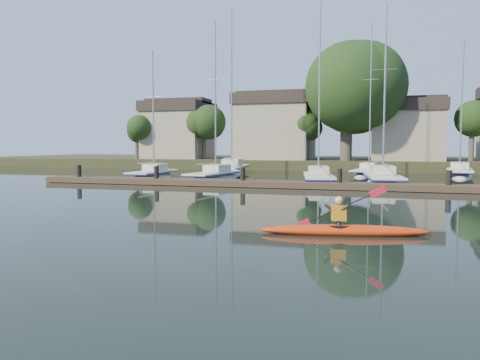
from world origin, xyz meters
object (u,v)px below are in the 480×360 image
(sailboat_2, at_px, (318,186))
(sailboat_7, at_px, (459,179))
(dock, at_px, (290,184))
(sailboat_5, at_px, (231,176))
(sailboat_3, at_px, (383,187))
(sailboat_0, at_px, (153,180))
(sailboat_1, at_px, (214,182))
(kayak, at_px, (343,228))
(sailboat_6, at_px, (368,177))

(sailboat_2, xyz_separation_m, sailboat_7, (10.34, 9.89, -0.01))
(dock, xyz_separation_m, sailboat_2, (1.30, 3.79, -0.38))
(sailboat_5, bearing_deg, sailboat_3, -39.79)
(sailboat_2, bearing_deg, sailboat_3, -5.76)
(sailboat_0, height_order, sailboat_1, sailboat_1)
(sailboat_1, relative_size, sailboat_5, 0.79)
(dock, bearing_deg, sailboat_5, 121.55)
(kayak, distance_m, dock, 15.11)
(dock, bearing_deg, sailboat_6, 72.17)
(sailboat_0, xyz_separation_m, sailboat_3, (17.30, -0.83, -0.01))
(sailboat_5, xyz_separation_m, sailboat_7, (19.40, 1.06, 0.02))
(sailboat_1, height_order, sailboat_5, sailboat_5)
(sailboat_1, relative_size, sailboat_3, 0.98)
(sailboat_3, distance_m, sailboat_7, 11.37)
(sailboat_6, bearing_deg, kayak, -80.73)
(sailboat_0, relative_size, sailboat_6, 0.79)
(sailboat_0, bearing_deg, kayak, -50.51)
(sailboat_0, height_order, sailboat_3, sailboat_3)
(dock, xyz_separation_m, sailboat_1, (-6.62, 4.85, -0.38))
(sailboat_6, bearing_deg, sailboat_0, -141.93)
(dock, xyz_separation_m, sailboat_3, (5.54, 4.09, -0.40))
(sailboat_3, height_order, sailboat_7, sailboat_3)
(dock, xyz_separation_m, sailboat_0, (-11.76, 4.92, -0.39))
(sailboat_2, distance_m, sailboat_6, 10.38)
(sailboat_3, xyz_separation_m, sailboat_6, (-1.13, 9.60, 0.03))
(sailboat_2, height_order, sailboat_5, sailboat_5)
(kayak, height_order, sailboat_0, sailboat_0)
(sailboat_7, bearing_deg, dock, -122.17)
(kayak, height_order, sailboat_3, sailboat_3)
(dock, height_order, sailboat_6, sailboat_6)
(kayak, bearing_deg, sailboat_2, 87.92)
(sailboat_0, xyz_separation_m, sailboat_7, (23.41, 8.76, -0.01))
(sailboat_2, relative_size, sailboat_7, 1.12)
(sailboat_0, xyz_separation_m, sailboat_5, (4.01, 7.70, -0.02))
(sailboat_1, bearing_deg, kayak, -53.32)
(sailboat_7, bearing_deg, sailboat_3, -114.25)
(sailboat_2, relative_size, sailboat_3, 1.07)
(sailboat_5, bearing_deg, sailboat_2, -51.37)
(sailboat_7, bearing_deg, kayak, -96.47)
(sailboat_1, bearing_deg, sailboat_0, -173.42)
(sailboat_1, height_order, sailboat_3, sailboat_3)
(sailboat_0, relative_size, sailboat_2, 0.79)
(sailboat_3, bearing_deg, sailboat_5, 141.21)
(kayak, distance_m, sailboat_5, 29.66)
(sailboat_5, distance_m, sailboat_6, 12.20)
(dock, height_order, sailboat_0, sailboat_0)
(sailboat_2, bearing_deg, sailboat_1, 162.61)
(dock, xyz_separation_m, sailboat_7, (11.65, 13.68, -0.39))
(kayak, relative_size, sailboat_6, 0.35)
(kayak, distance_m, sailboat_6, 28.20)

